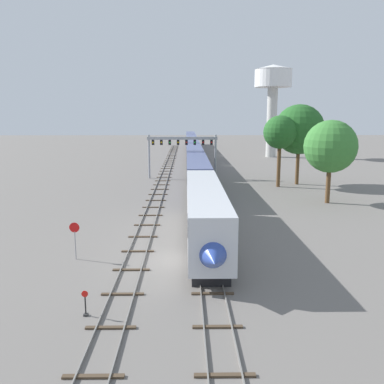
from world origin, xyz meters
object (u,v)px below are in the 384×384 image
object	(u,v)px
switch_stand	(85,307)
trackside_tree_left	(331,147)
signal_gantry	(182,146)
water_tower	(273,85)
passenger_train	(193,153)
trackside_tree_right	(280,133)
trackside_tree_mid	(299,130)
stop_sign	(75,235)

from	to	relation	value
switch_stand	trackside_tree_left	world-z (taller)	trackside_tree_left
signal_gantry	water_tower	world-z (taller)	water_tower
passenger_train	water_tower	bearing A→B (deg)	39.01
water_tower	trackside_tree_right	bearing A→B (deg)	-100.14
switch_stand	trackside_tree_mid	world-z (taller)	trackside_tree_mid
trackside_tree_left	trackside_tree_mid	size ratio (longest dim) A/B	0.82
signal_gantry	trackside_tree_left	world-z (taller)	trackside_tree_left
water_tower	trackside_tree_mid	world-z (taller)	water_tower
passenger_train	trackside_tree_right	size ratio (longest dim) A/B	12.50
passenger_train	signal_gantry	size ratio (longest dim) A/B	11.17
water_tower	stop_sign	size ratio (longest dim) A/B	8.17
passenger_train	trackside_tree_left	distance (m)	44.26
water_tower	switch_stand	bearing A→B (deg)	-107.78
signal_gantry	trackside_tree_left	distance (m)	27.75
switch_stand	trackside_tree_mid	xyz separation A→B (m)	(23.10, 43.14, 8.09)
water_tower	trackside_tree_mid	xyz separation A→B (m)	(-4.74, -43.69, -9.83)
stop_sign	trackside_tree_right	size ratio (longest dim) A/B	0.27
water_tower	signal_gantry	bearing A→B (deg)	-121.85
trackside_tree_left	signal_gantry	bearing A→B (deg)	131.34
passenger_train	trackside_tree_mid	size ratio (longest dim) A/B	10.82
trackside_tree_right	trackside_tree_left	bearing A→B (deg)	-73.31
signal_gantry	stop_sign	xyz separation A→B (m)	(-7.75, -40.85, -3.74)
passenger_train	trackside_tree_left	xyz separation A→B (m)	(16.05, -41.01, 4.41)
signal_gantry	trackside_tree_left	bearing A→B (deg)	-48.66
passenger_train	trackside_tree_mid	bearing A→B (deg)	-59.25
stop_sign	trackside_tree_mid	xyz separation A→B (m)	(26.00, 34.17, 6.74)
passenger_train	switch_stand	size ratio (longest dim) A/B	92.58
water_tower	stop_sign	distance (m)	85.32
switch_stand	stop_sign	bearing A→B (deg)	107.91
trackside_tree_left	passenger_train	bearing A→B (deg)	111.38
passenger_train	switch_stand	distance (m)	70.42
signal_gantry	trackside_tree_left	xyz separation A→B (m)	(18.30, -20.81, 1.41)
stop_sign	trackside_tree_left	size ratio (longest dim) A/B	0.28
water_tower	trackside_tree_left	world-z (taller)	water_tower
trackside_tree_left	trackside_tree_mid	xyz separation A→B (m)	(-0.06, 14.12, 1.59)
trackside_tree_left	switch_stand	bearing A→B (deg)	-128.59
switch_stand	trackside_tree_left	distance (m)	37.69
passenger_train	switch_stand	world-z (taller)	passenger_train
passenger_train	water_tower	size ratio (longest dim) A/B	5.74
stop_sign	water_tower	bearing A→B (deg)	68.46
passenger_train	stop_sign	bearing A→B (deg)	-99.30
stop_sign	trackside_tree_left	bearing A→B (deg)	37.57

